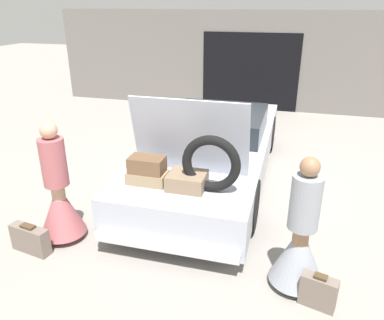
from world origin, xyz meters
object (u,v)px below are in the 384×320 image
(person_left, at_px, (59,199))
(person_right, at_px, (300,243))
(car, at_px, (213,148))
(suitcase_beside_left_person, at_px, (30,239))
(suitcase_beside_right_person, at_px, (318,292))

(person_left, height_order, person_right, person_left)
(car, bearing_deg, suitcase_beside_left_person, -121.53)
(car, xyz_separation_m, suitcase_beside_left_person, (-1.76, -2.86, -0.37))
(person_left, relative_size, suitcase_beside_right_person, 4.14)
(suitcase_beside_left_person, xyz_separation_m, suitcase_beside_right_person, (3.52, -0.01, 0.00))
(person_right, bearing_deg, suitcase_beside_right_person, -143.42)
(suitcase_beside_left_person, bearing_deg, car, 58.47)
(person_left, bearing_deg, suitcase_beside_right_person, 79.35)
(person_left, distance_m, suitcase_beside_left_person, 0.61)
(car, height_order, person_right, car)
(person_left, relative_size, person_right, 1.05)
(suitcase_beside_right_person, bearing_deg, car, 121.55)
(person_right, bearing_deg, suitcase_beside_left_person, 92.16)
(car, distance_m, person_left, 2.90)
(person_left, distance_m, suitcase_beside_right_person, 3.35)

